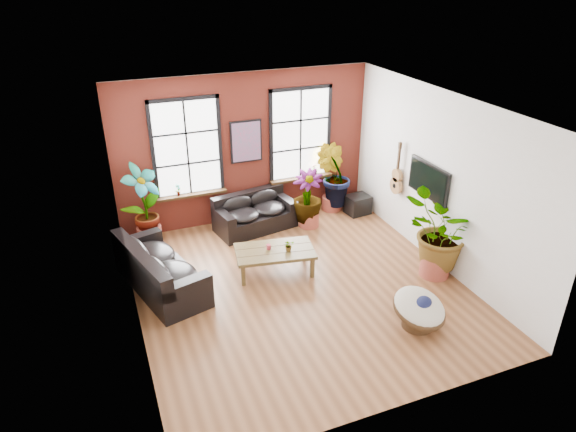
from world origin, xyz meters
name	(u,v)px	position (x,y,z in m)	size (l,w,h in m)	color
room	(297,202)	(0.00, 0.15, 1.75)	(6.04, 6.54, 3.54)	brown
sofa_back	(254,213)	(-0.04, 2.65, 0.38)	(1.95, 1.20, 0.84)	black
sofa_left	(158,270)	(-2.51, 0.94, 0.41)	(1.55, 2.48, 0.91)	black
coffee_table	(275,252)	(-0.25, 0.70, 0.44)	(1.68, 1.14, 0.60)	#463719
papasan_chair	(419,309)	(1.43, -1.84, 0.36)	(1.22, 1.22, 0.69)	#412A17
poster	(246,142)	(0.00, 3.18, 1.95)	(0.74, 0.06, 0.98)	black
tv_wall_unit	(419,180)	(2.93, 0.60, 1.54)	(0.13, 1.86, 1.20)	black
media_box	(358,205)	(2.59, 2.45, 0.23)	(0.61, 0.53, 0.47)	black
pot_back_left	(150,234)	(-2.41, 2.84, 0.20)	(0.65, 0.65, 0.39)	#A04334
pot_back_right	(332,203)	(2.09, 2.89, 0.17)	(0.61, 0.61, 0.35)	#A04334
pot_right_wall	(435,265)	(2.67, -0.59, 0.21)	(0.66, 0.66, 0.43)	#A04334
pot_mid	(309,219)	(1.20, 2.27, 0.17)	(0.54, 0.54, 0.35)	#A04334
floor_plant_back_left	(144,202)	(-2.44, 2.81, 1.01)	(0.91, 0.61, 1.72)	#245416
floor_plant_back_right	(333,176)	(2.09, 2.86, 0.92)	(0.84, 0.68, 1.53)	#245416
floor_plant_right_wall	(441,233)	(2.70, -0.60, 0.94)	(1.41, 1.22, 1.56)	#245416
floor_plant_mid	(307,196)	(1.16, 2.31, 0.76)	(0.69, 0.69, 1.23)	#245416
table_plant	(289,245)	(0.01, 0.57, 0.61)	(0.21, 0.18, 0.23)	#245416
sill_plant_left	(178,190)	(-1.65, 3.13, 1.04)	(0.14, 0.10, 0.27)	#245416
sill_plant_right	(314,170)	(1.70, 3.13, 1.04)	(0.15, 0.15, 0.27)	#245416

